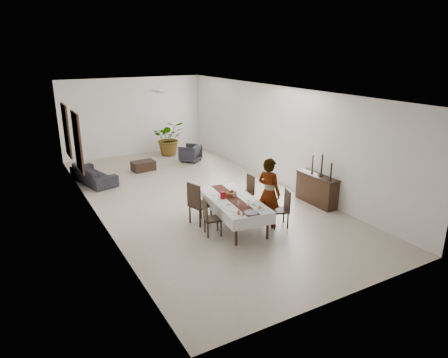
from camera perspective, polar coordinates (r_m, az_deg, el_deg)
The scene contains 87 objects.
floor at distance 12.28m, azimuth -3.84°, elevation -2.52°, with size 6.00×12.00×0.00m, color #BEAE97.
ceiling at distance 11.55m, azimuth -4.18°, elevation 12.50°, with size 6.00×12.00×0.02m, color white.
wall_back at distance 17.32m, azimuth -12.72°, elevation 8.69°, with size 6.00×0.02×3.20m, color white.
wall_front at distance 7.14m, azimuth 17.43°, elevation -5.29°, with size 6.00×0.02×3.20m, color white.
wall_left at distance 10.91m, azimuth -18.37°, elevation 2.72°, with size 0.02×12.00×3.20m, color white.
wall_right at distance 13.34m, azimuth 7.76°, elevation 6.20°, with size 0.02×12.00×3.20m, color white.
dining_table_top at distance 10.11m, azimuth 1.36°, elevation -3.05°, with size 0.93×2.23×0.05m, color black.
table_leg_fl at distance 9.21m, azimuth 1.75°, elevation -7.64°, with size 0.07×0.07×0.65m, color black.
table_leg_fr at distance 9.56m, azimuth 6.24°, elevation -6.76°, with size 0.07×0.07×0.65m, color black.
table_leg_bl at distance 11.01m, azimuth -2.88°, elevation -3.20°, with size 0.07×0.07×0.65m, color black.
table_leg_br at distance 11.30m, azimuth 1.02°, elevation -2.61°, with size 0.07×0.07×0.65m, color black.
tablecloth_top at distance 10.10m, azimuth 1.36°, elevation -2.91°, with size 1.10×2.40×0.01m, color silver.
tablecloth_drape_left at distance 9.96m, azimuth -1.50°, elevation -4.07°, with size 0.01×2.40×0.28m, color white.
tablecloth_drape_right at distance 10.38m, azimuth 4.10°, elevation -3.17°, with size 0.01×2.40×0.28m, color silver.
tablecloth_drape_near at distance 9.17m, azimuth 4.46°, elevation -6.17°, with size 1.10×0.01×0.28m, color silver.
tablecloth_drape_far at distance 11.18m, azimuth -1.17°, elevation -1.52°, with size 1.10×0.01×0.28m, color silver.
table_runner at distance 10.10m, azimuth 1.36°, elevation -2.87°, with size 0.33×2.32×0.00m, color #522217.
red_pitcher at distance 10.10m, azimuth -0.16°, elevation -2.31°, with size 0.14×0.14×0.19m, color maroon.
pitcher_handle at distance 10.07m, azimuth -0.57°, elevation -2.37°, with size 0.11×0.11×0.02m, color maroon.
wine_glass_near at distance 9.61m, azimuth 3.46°, elevation -3.53°, with size 0.07×0.07×0.16m, color white.
wine_glass_mid at distance 9.61m, azimuth 2.12°, elevation -3.53°, with size 0.07×0.07×0.16m, color white.
wine_glass_far at distance 10.13m, azimuth 1.50°, elevation -2.34°, with size 0.07×0.07×0.16m, color silver.
teacup_right at distance 9.74m, azimuth 4.22°, elevation -3.57°, with size 0.08×0.08×0.06m, color white.
saucer_right at distance 9.75m, azimuth 4.22°, elevation -3.70°, with size 0.14×0.14×0.01m, color white.
teacup_left at distance 9.71m, azimuth 0.66°, elevation -3.59°, with size 0.08×0.08×0.06m, color white.
saucer_left at distance 9.72m, azimuth 0.66°, elevation -3.72°, with size 0.14×0.14×0.01m, color white.
plate_near_right at distance 9.53m, azimuth 5.13°, elevation -4.24°, with size 0.22×0.22×0.01m, color silver.
bread_near_right at distance 9.52m, azimuth 5.14°, elevation -4.09°, with size 0.08×0.08×0.08m, color tan.
plate_near_left at distance 9.40m, azimuth 1.57°, elevation -4.49°, with size 0.22×0.22×0.01m, color white.
plate_far_left at distance 10.43m, azimuth -1.29°, elevation -2.14°, with size 0.22×0.22×0.01m, color silver.
serving_tray at distance 9.29m, azimuth 3.86°, elevation -4.82°, with size 0.33×0.33×0.02m, color #46464C.
jam_jar_a at distance 9.17m, azimuth 2.80°, elevation -4.93°, with size 0.06×0.06×0.07m, color #913915.
jam_jar_b at distance 9.18m, azimuth 2.12°, elevation -4.90°, with size 0.06×0.06×0.07m, color #953C15.
jam_jar_c at distance 9.27m, azimuth 2.14°, elevation -4.65°, with size 0.06×0.06×0.07m, color brown.
fruit_basket at distance 10.30m, azimuth 1.07°, elevation -2.17°, with size 0.28×0.28×0.09m, color brown.
fruit_red at distance 10.30m, azimuth 1.17°, elevation -1.75°, with size 0.08×0.08×0.08m, color maroon.
fruit_green at distance 10.29m, azimuth 0.82°, elevation -1.79°, with size 0.07×0.07×0.07m, color #568929.
chair_right_near_seat at distance 10.22m, azimuth 7.96°, elevation -4.47°, with size 0.41×0.41×0.05m, color black.
chair_right_near_leg_fl at distance 10.21m, azimuth 9.10°, elevation -5.94°, with size 0.04×0.04×0.41m, color black.
chair_right_near_leg_fr at distance 10.50m, azimuth 8.52°, elevation -5.20°, with size 0.04×0.04×0.41m, color black.
chair_right_near_leg_bl at distance 10.11m, azimuth 7.27°, elevation -6.10°, with size 0.04×0.04×0.41m, color black.
chair_right_near_leg_br at distance 10.41m, azimuth 6.74°, elevation -5.35°, with size 0.04×0.04×0.41m, color black.
chair_right_near_back at distance 10.17m, azimuth 9.04°, elevation -2.93°, with size 0.41×0.04×0.53m, color black.
chair_right_far_seat at distance 11.36m, azimuth 3.03°, elevation -2.05°, with size 0.39×0.39×0.04m, color black.
chair_right_far_leg_fl at distance 11.39m, azimuth 4.12°, elevation -3.19°, with size 0.04×0.04×0.39m, color black.
chair_right_far_leg_fr at distance 11.65m, azimuth 3.28°, elevation -2.68°, with size 0.04×0.04×0.39m, color black.
chair_right_far_leg_bl at distance 11.23m, azimuth 2.73°, elevation -3.48°, with size 0.04×0.04×0.39m, color black.
chair_right_far_leg_br at distance 11.49m, azimuth 1.91°, elevation -2.96°, with size 0.04×0.04×0.39m, color black.
chair_right_far_back at distance 11.36m, azimuth 3.82°, elevation -0.64°, with size 0.39×0.04×0.50m, color black.
chair_left_near_seat at distance 9.69m, azimuth -1.61°, elevation -5.71°, with size 0.40×0.40×0.05m, color black.
chair_left_near_leg_fl at distance 9.89m, azimuth -2.74°, elevation -6.59°, with size 0.04×0.04×0.39m, color black.
chair_left_near_leg_fr at distance 9.60m, azimuth -2.32°, elevation -7.38°, with size 0.04×0.04×0.39m, color black.
chair_left_near_leg_bl at distance 9.96m, azimuth -0.91°, elevation -6.40°, with size 0.04×0.04×0.39m, color black.
chair_left_near_leg_br at distance 9.67m, azimuth -0.43°, elevation -7.17°, with size 0.04×0.04×0.39m, color black.
chair_left_near_back at distance 9.55m, azimuth -2.68°, elevation -4.33°, with size 0.40×0.04×0.51m, color black.
chair_left_far_seat at distance 10.30m, azimuth -3.40°, elevation -3.75°, with size 0.47×0.47×0.05m, color black.
chair_left_far_leg_fl at distance 10.42m, azimuth -4.89°, elevation -5.08°, with size 0.05×0.05×0.47m, color black.
chair_left_far_leg_fr at distance 10.15m, azimuth -3.44°, elevation -5.70°, with size 0.05×0.05×0.47m, color black.
chair_left_far_leg_bl at distance 10.65m, azimuth -3.32°, elevation -4.50°, with size 0.05×0.05×0.47m, color black.
chair_left_far_leg_br at distance 10.39m, azimuth -1.86°, elevation -5.08°, with size 0.05×0.05×0.47m, color black.
chair_left_far_back at distance 10.05m, azimuth -4.34°, elevation -2.36°, with size 0.47×0.04×0.60m, color black.
woman at distance 10.07m, azimuth 6.44°, elevation -1.94°, with size 0.65×0.43×1.79m, color gray.
sideboard_body at distance 11.89m, azimuth 13.06°, elevation -1.52°, with size 0.37×1.41×0.84m, color black.
sideboard_top at distance 11.76m, azimuth 13.21°, elevation 0.48°, with size 0.41×1.46×0.03m, color black.
candlestick_near_base at distance 11.40m, azimuth 14.95°, elevation -0.08°, with size 0.09×0.09×0.03m, color black.
candlestick_near_shaft at distance 11.32m, azimuth 15.06°, elevation 1.11°, with size 0.05×0.05×0.47m, color black.
candlestick_near_candle at distance 11.25m, azimuth 15.17°, elevation 2.44°, with size 0.03×0.03×0.07m, color beige.
candlestick_mid_base at distance 11.65m, azimuth 13.69°, elevation 0.43°, with size 0.09×0.09×0.03m, color black.
candlestick_mid_shaft at distance 11.56m, azimuth 13.80°, elevation 1.93°, with size 0.05×0.05×0.61m, color black.
candlestick_mid_candle at distance 11.47m, azimuth 13.93°, elevation 3.57°, with size 0.03×0.03×0.07m, color beige.
candlestick_far_base at distance 11.91m, azimuth 12.47°, elevation 0.91°, with size 0.09×0.09×0.03m, color black.
candlestick_far_shaft at distance 11.84m, azimuth 12.56°, elevation 2.16°, with size 0.05×0.05×0.52m, color black.
candlestick_far_candle at distance 11.76m, azimuth 12.66°, elevation 3.55°, with size 0.03×0.03×0.07m, color silver.
sofa at distance 14.15m, azimuth -18.15°, elevation 0.68°, with size 2.03×0.79×0.59m, color #262428.
armchair at distance 16.01m, azimuth -4.83°, elevation 3.69°, with size 0.72×0.75×0.68m, color #2C292F.
coffee_table at distance 15.10m, azimuth -11.46°, elevation 1.86°, with size 0.81×0.54×0.36m, color black.
potted_plant at distance 17.06m, azimuth -7.81°, elevation 5.85°, with size 1.32×1.14×1.47m, color #255923.
mirror_frame_near at distance 13.03m, azimuth -20.19°, elevation 4.95°, with size 0.06×1.05×1.85m, color black.
mirror_glass_near at distance 13.03m, azimuth -20.04°, elevation 4.97°, with size 0.01×0.90×1.70m, color white.
mirror_frame_far at distance 15.07m, azimuth -21.61°, elevation 6.47°, with size 0.06×1.05×1.85m, color black.
mirror_glass_far at distance 15.07m, azimuth -21.48°, elevation 6.48°, with size 0.01×0.90×1.70m, color white.
fan_rod at distance 14.31m, azimuth -9.48°, elevation 13.01°, with size 0.04×0.04×0.20m, color white.
fan_hub at distance 14.33m, azimuth -9.43°, elevation 12.22°, with size 0.16×0.16×0.08m, color silver.
fan_blade_n at distance 14.66m, azimuth -9.92°, elevation 12.32°, with size 0.10×0.55×0.01m, color silver.
fan_blade_s at distance 14.00m, azimuth -8.92°, elevation 12.10°, with size 0.10×0.55×0.01m, color silver.
fan_blade_e at distance 14.45m, azimuth -8.10°, elevation 12.33°, with size 0.55×0.10×0.01m, color silver.
fan_blade_w at distance 14.21m, azimuth -10.78°, elevation 12.09°, with size 0.55×0.10×0.01m, color white.
Camera 1 is at (-4.92, -10.38, 4.35)m, focal length 32.00 mm.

